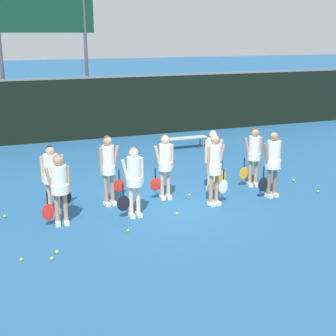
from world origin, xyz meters
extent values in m
plane|color=#235684|center=(0.00, 0.00, 0.00)|extent=(140.00, 140.00, 0.00)
cube|color=black|center=(0.00, 8.20, 1.23)|extent=(60.00, 0.06, 2.46)
cube|color=slate|center=(0.00, 8.20, 2.50)|extent=(60.00, 0.08, 0.08)
cylinder|color=#515156|center=(-3.47, 9.14, 2.93)|extent=(0.14, 0.14, 5.86)
cylinder|color=#515156|center=(-0.15, 9.14, 2.93)|extent=(0.14, 0.14, 5.86)
cube|color=#0F3823|center=(-1.81, 9.14, 5.03)|extent=(4.04, 0.12, 1.65)
cube|color=#B2B2B7|center=(2.65, 5.29, 0.41)|extent=(1.77, 0.36, 0.04)
cylinder|color=slate|center=(3.38, 5.42, 0.20)|extent=(0.06, 0.06, 0.39)
cylinder|color=slate|center=(3.38, 5.17, 0.20)|extent=(0.06, 0.06, 0.39)
cylinder|color=slate|center=(1.93, 5.42, 0.20)|extent=(0.06, 0.06, 0.39)
cylinder|color=slate|center=(1.93, 5.17, 0.20)|extent=(0.06, 0.06, 0.39)
cylinder|color=tan|center=(-2.64, -0.42, 0.39)|extent=(0.10, 0.10, 0.78)
cylinder|color=tan|center=(-2.83, -0.41, 0.39)|extent=(0.10, 0.10, 0.78)
cube|color=white|center=(-2.65, -0.45, 0.04)|extent=(0.12, 0.25, 0.09)
cube|color=white|center=(-2.84, -0.44, 0.04)|extent=(0.12, 0.25, 0.09)
cylinder|color=white|center=(-2.74, -0.42, 0.85)|extent=(0.40, 0.40, 0.21)
cylinder|color=white|center=(-2.74, -0.42, 1.09)|extent=(0.35, 0.35, 0.62)
sphere|color=tan|center=(-2.74, -0.42, 1.51)|extent=(0.23, 0.23, 0.23)
sphere|color=olive|center=(-2.74, -0.40, 1.54)|extent=(0.21, 0.21, 0.21)
cylinder|color=tan|center=(-2.95, -0.40, 1.07)|extent=(0.20, 0.09, 0.59)
cylinder|color=tan|center=(-2.54, -0.43, 1.07)|extent=(0.08, 0.08, 0.59)
cylinder|color=black|center=(-3.03, -0.42, 0.68)|extent=(0.03, 0.03, 0.29)
ellipsoid|color=red|center=(-3.03, -0.42, 0.34)|extent=(0.27, 0.03, 0.40)
cylinder|color=beige|center=(-0.96, -0.55, 0.40)|extent=(0.10, 0.10, 0.80)
cylinder|color=beige|center=(-1.14, -0.55, 0.40)|extent=(0.10, 0.10, 0.80)
cube|color=white|center=(-0.96, -0.58, 0.04)|extent=(0.12, 0.24, 0.09)
cube|color=white|center=(-1.14, -0.58, 0.04)|extent=(0.12, 0.24, 0.09)
cylinder|color=white|center=(-1.05, -0.55, 0.88)|extent=(0.38, 0.38, 0.22)
cylinder|color=white|center=(-1.05, -0.55, 1.13)|extent=(0.33, 0.33, 0.66)
sphere|color=beige|center=(-1.05, -0.55, 1.57)|extent=(0.21, 0.21, 0.21)
sphere|color=olive|center=(-1.05, -0.53, 1.59)|extent=(0.19, 0.19, 0.19)
cylinder|color=beige|center=(-1.25, -0.56, 1.12)|extent=(0.21, 0.08, 0.63)
cylinder|color=beige|center=(-0.86, -0.55, 1.12)|extent=(0.08, 0.08, 0.63)
cylinder|color=black|center=(-1.33, -0.58, 0.71)|extent=(0.03, 0.03, 0.28)
ellipsoid|color=black|center=(-1.33, -0.58, 0.38)|extent=(0.31, 0.03, 0.39)
cylinder|color=tan|center=(1.13, -0.49, 0.43)|extent=(0.10, 0.10, 0.86)
cylinder|color=tan|center=(0.96, -0.52, 0.43)|extent=(0.10, 0.10, 0.86)
cube|color=white|center=(1.13, -0.52, 0.04)|extent=(0.15, 0.26, 0.09)
cube|color=white|center=(0.96, -0.55, 0.04)|extent=(0.15, 0.26, 0.09)
cylinder|color=white|center=(1.04, -0.50, 0.95)|extent=(0.37, 0.37, 0.25)
cylinder|color=white|center=(1.04, -0.50, 1.22)|extent=(0.32, 0.32, 0.72)
sphere|color=tan|center=(1.04, -0.50, 1.69)|extent=(0.22, 0.22, 0.22)
sphere|color=#D8B772|center=(1.04, -0.48, 1.72)|extent=(0.20, 0.20, 0.20)
cylinder|color=tan|center=(1.24, -0.47, 1.21)|extent=(0.23, 0.11, 0.68)
cylinder|color=tan|center=(0.86, -0.54, 1.21)|extent=(0.08, 0.08, 0.68)
cylinder|color=black|center=(1.32, -0.48, 0.77)|extent=(0.03, 0.03, 0.28)
ellipsoid|color=silver|center=(1.32, -0.48, 0.45)|extent=(0.26, 0.03, 0.38)
cylinder|color=#8C664C|center=(2.87, -0.46, 0.41)|extent=(0.10, 0.10, 0.82)
cylinder|color=#8C664C|center=(2.67, -0.48, 0.41)|extent=(0.10, 0.10, 0.82)
cube|color=white|center=(2.87, -0.49, 0.04)|extent=(0.13, 0.25, 0.09)
cube|color=white|center=(2.67, -0.51, 0.04)|extent=(0.13, 0.25, 0.09)
cylinder|color=white|center=(2.77, -0.47, 0.91)|extent=(0.41, 0.41, 0.25)
cylinder|color=white|center=(2.77, -0.47, 1.17)|extent=(0.36, 0.36, 0.69)
sphere|color=#8C664C|center=(2.77, -0.47, 1.62)|extent=(0.20, 0.20, 0.20)
sphere|color=#D8B772|center=(2.77, -0.45, 1.64)|extent=(0.18, 0.18, 0.18)
cylinder|color=#8C664C|center=(2.55, -0.49, 1.16)|extent=(0.22, 0.09, 0.66)
cylinder|color=#8C664C|center=(2.98, -0.45, 1.16)|extent=(0.08, 0.08, 0.66)
cylinder|color=black|center=(2.47, -0.52, 0.73)|extent=(0.03, 0.03, 0.29)
ellipsoid|color=black|center=(2.47, -0.52, 0.39)|extent=(0.28, 0.03, 0.40)
cylinder|color=tan|center=(-2.71, 0.41, 0.40)|extent=(0.10, 0.10, 0.79)
cylinder|color=tan|center=(-2.91, 0.40, 0.40)|extent=(0.10, 0.10, 0.79)
cube|color=white|center=(-2.71, 0.38, 0.04)|extent=(0.12, 0.24, 0.09)
cube|color=white|center=(-2.91, 0.37, 0.04)|extent=(0.12, 0.24, 0.09)
cylinder|color=white|center=(-2.81, 0.41, 0.88)|extent=(0.41, 0.41, 0.24)
cylinder|color=white|center=(-2.81, 0.41, 1.12)|extent=(0.35, 0.35, 0.66)
sphere|color=tan|center=(-2.81, 0.41, 1.55)|extent=(0.20, 0.20, 0.20)
sphere|color=black|center=(-2.81, 0.43, 1.58)|extent=(0.18, 0.18, 0.18)
cylinder|color=tan|center=(-2.59, 0.42, 1.11)|extent=(0.21, 0.08, 0.63)
cylinder|color=tan|center=(-3.02, 0.40, 1.11)|extent=(0.08, 0.08, 0.63)
cylinder|color=black|center=(-2.51, 0.40, 0.70)|extent=(0.03, 0.03, 0.28)
ellipsoid|color=black|center=(-2.51, 0.40, 0.36)|extent=(0.27, 0.03, 0.39)
cylinder|color=tan|center=(-1.34, 0.45, 0.42)|extent=(0.10, 0.10, 0.85)
cylinder|color=tan|center=(-1.50, 0.42, 0.42)|extent=(0.10, 0.10, 0.85)
cube|color=white|center=(-1.33, 0.42, 0.04)|extent=(0.15, 0.25, 0.09)
cube|color=white|center=(-1.50, 0.39, 0.04)|extent=(0.15, 0.25, 0.09)
cylinder|color=white|center=(-1.42, 0.43, 0.93)|extent=(0.35, 0.35, 0.22)
cylinder|color=white|center=(-1.42, 0.43, 1.20)|extent=(0.30, 0.30, 0.70)
sphere|color=tan|center=(-1.42, 0.43, 1.66)|extent=(0.22, 0.22, 0.22)
sphere|color=#4C331E|center=(-1.42, 0.45, 1.69)|extent=(0.20, 0.20, 0.20)
cylinder|color=tan|center=(-1.23, 0.46, 1.19)|extent=(0.22, 0.11, 0.66)
cylinder|color=tan|center=(-1.60, 0.40, 1.19)|extent=(0.08, 0.08, 0.66)
cylinder|color=black|center=(-1.15, 0.46, 0.77)|extent=(0.03, 0.03, 0.25)
ellipsoid|color=red|center=(-1.15, 0.46, 0.47)|extent=(0.28, 0.03, 0.35)
cylinder|color=tan|center=(0.15, 0.37, 0.41)|extent=(0.10, 0.10, 0.81)
cylinder|color=tan|center=(-0.02, 0.37, 0.41)|extent=(0.10, 0.10, 0.81)
cube|color=white|center=(0.15, 0.34, 0.04)|extent=(0.12, 0.24, 0.09)
cube|color=white|center=(-0.02, 0.34, 0.04)|extent=(0.12, 0.24, 0.09)
cylinder|color=white|center=(0.07, 0.37, 0.89)|extent=(0.36, 0.36, 0.23)
cylinder|color=white|center=(0.07, 0.37, 1.14)|extent=(0.31, 0.31, 0.66)
sphere|color=tan|center=(0.07, 0.37, 1.58)|extent=(0.22, 0.22, 0.22)
sphere|color=olive|center=(0.07, 0.39, 1.61)|extent=(0.20, 0.20, 0.20)
cylinder|color=tan|center=(-0.13, 0.38, 1.13)|extent=(0.21, 0.08, 0.63)
cylinder|color=tan|center=(0.25, 0.37, 1.13)|extent=(0.08, 0.08, 0.63)
cylinder|color=black|center=(-0.21, 0.36, 0.73)|extent=(0.03, 0.03, 0.25)
ellipsoid|color=red|center=(-0.21, 0.36, 0.43)|extent=(0.29, 0.03, 0.35)
cylinder|color=beige|center=(1.58, 0.53, 0.40)|extent=(0.10, 0.10, 0.80)
cylinder|color=beige|center=(1.42, 0.54, 0.40)|extent=(0.10, 0.10, 0.80)
cube|color=white|center=(1.58, 0.50, 0.04)|extent=(0.13, 0.25, 0.09)
cube|color=white|center=(1.42, 0.51, 0.04)|extent=(0.13, 0.25, 0.09)
cylinder|color=white|center=(1.50, 0.53, 0.87)|extent=(0.35, 0.35, 0.21)
cylinder|color=white|center=(1.50, 0.53, 1.14)|extent=(0.30, 0.30, 0.67)
sphere|color=beige|center=(1.50, 0.53, 1.57)|extent=(0.20, 0.20, 0.20)
sphere|color=#D8B772|center=(1.50, 0.55, 1.59)|extent=(0.18, 0.18, 0.18)
cylinder|color=beige|center=(1.69, 0.52, 1.12)|extent=(0.21, 0.10, 0.64)
cylinder|color=beige|center=(1.32, 0.55, 1.12)|extent=(0.08, 0.08, 0.64)
cylinder|color=black|center=(1.77, 0.49, 0.71)|extent=(0.03, 0.03, 0.28)
ellipsoid|color=orange|center=(1.77, 0.49, 0.38)|extent=(0.28, 0.03, 0.38)
cylinder|color=tan|center=(2.86, 0.49, 0.40)|extent=(0.10, 0.10, 0.80)
cylinder|color=tan|center=(2.69, 0.52, 0.40)|extent=(0.10, 0.10, 0.80)
cube|color=white|center=(2.85, 0.46, 0.04)|extent=(0.15, 0.26, 0.09)
cube|color=white|center=(2.68, 0.49, 0.04)|extent=(0.15, 0.26, 0.09)
cylinder|color=white|center=(2.77, 0.50, 0.87)|extent=(0.36, 0.36, 0.21)
cylinder|color=white|center=(2.77, 0.50, 1.12)|extent=(0.32, 0.32, 0.64)
sphere|color=tan|center=(2.77, 0.50, 1.55)|extent=(0.22, 0.22, 0.22)
sphere|color=#4C331E|center=(2.78, 0.52, 1.58)|extent=(0.20, 0.20, 0.20)
cylinder|color=tan|center=(2.58, 0.54, 1.10)|extent=(0.21, 0.11, 0.61)
cylinder|color=tan|center=(2.96, 0.47, 1.10)|extent=(0.08, 0.08, 0.61)
cylinder|color=black|center=(2.50, 0.53, 0.71)|extent=(0.03, 0.03, 0.27)
ellipsoid|color=orange|center=(2.50, 0.53, 0.39)|extent=(0.26, 0.03, 0.37)
sphere|color=#CCE033|center=(4.12, 0.43, 0.04)|extent=(0.07, 0.07, 0.07)
sphere|color=#CCE033|center=(-3.06, -1.88, 0.04)|extent=(0.07, 0.07, 0.07)
sphere|color=#CCE033|center=(4.14, -0.67, 0.03)|extent=(0.07, 0.07, 0.07)
sphere|color=#CCE033|center=(-1.45, -1.37, 0.03)|extent=(0.06, 0.06, 0.06)
sphere|color=#CCE033|center=(-3.19, -2.13, 0.03)|extent=(0.07, 0.07, 0.07)
sphere|color=#CCE033|center=(-0.07, -0.82, 0.03)|extent=(0.07, 0.07, 0.07)
sphere|color=#CCE033|center=(-3.74, -1.96, 0.03)|extent=(0.06, 0.06, 0.06)
sphere|color=#CCE033|center=(-3.95, 0.47, 0.03)|extent=(0.07, 0.07, 0.07)
sphere|color=#CCE033|center=(0.74, 0.32, 0.03)|extent=(0.07, 0.07, 0.07)
camera|label=1|loc=(-3.98, -10.53, 4.19)|focal=50.00mm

